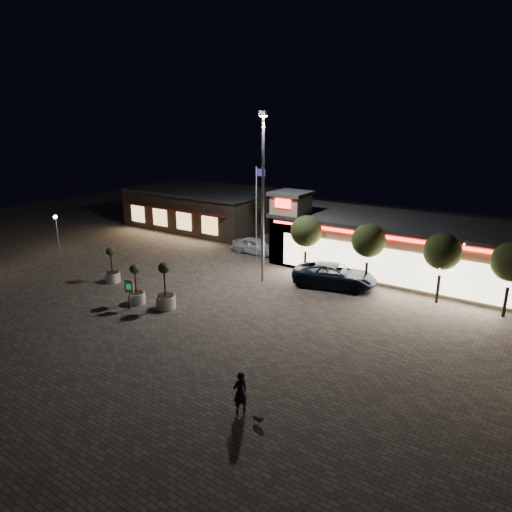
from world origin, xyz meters
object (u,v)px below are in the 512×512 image
Objects in this scene: planter_left at (112,271)px; pickup_truck at (335,275)px; valet_sign at (129,289)px; planter_mid at (136,291)px; white_sedan at (255,246)px; pedestrian at (240,392)px.

pickup_truck is at bearing 31.07° from planter_left.
planter_mid is at bearing 115.25° from valet_sign.
white_sedan is 14.19m from planter_mid.
white_sedan is 1.59× the size of planter_left.
valet_sign is at bearing -64.75° from planter_mid.
pedestrian is (12.87, -19.80, 0.19)m from white_sedan.
planter_left is at bearing 159.07° from white_sedan.
white_sedan is 13.15m from planter_left.
pickup_truck is at bearing -144.76° from pedestrian.
planter_left is (-14.22, -8.57, -0.00)m from pickup_truck.
white_sedan is 2.34× the size of pedestrian.
pickup_truck is 3.28× the size of pedestrian.
planter_mid is (0.19, -14.19, 0.10)m from white_sedan.
planter_left is at bearing 108.25° from pickup_truck.
pedestrian is 0.68× the size of planter_left.
planter_mid is at bearing -179.98° from white_sedan.
planter_mid is 1.37× the size of valet_sign.
pedestrian is 13.13m from valet_sign.
valet_sign is at bearing -28.16° from planter_left.
white_sedan is 23.62m from pedestrian.
white_sedan is 1.59× the size of planter_mid.
planter_left is 5.07m from planter_mid.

